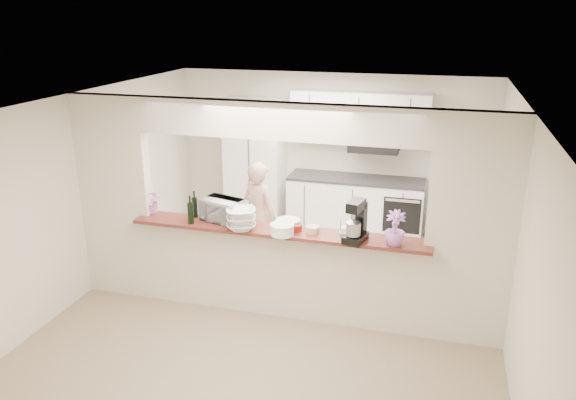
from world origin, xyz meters
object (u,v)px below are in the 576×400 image
at_px(stand_mixer, 356,223).
at_px(person, 260,217).
at_px(toaster_oven, 222,210).
at_px(refrigerator, 463,193).

xyz_separation_m(stand_mixer, person, (-1.50, 1.24, -0.53)).
xyz_separation_m(toaster_oven, stand_mixer, (1.60, -0.19, 0.08)).
bearing_deg(toaster_oven, refrigerator, 58.76).
relative_size(toaster_oven, person, 0.30).
bearing_deg(person, refrigerator, -124.11).
height_order(refrigerator, stand_mixer, refrigerator).
relative_size(refrigerator, stand_mixer, 3.75).
height_order(toaster_oven, stand_mixer, stand_mixer).
distance_m(refrigerator, toaster_oven, 3.80).
relative_size(toaster_oven, stand_mixer, 1.02).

